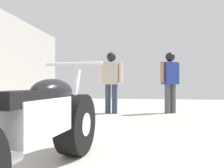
# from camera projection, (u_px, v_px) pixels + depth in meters

# --- Properties ---
(ground_plane) EXTENTS (17.37, 17.37, 0.00)m
(ground_plane) POSITION_uv_depth(u_px,v_px,m) (124.00, 132.00, 3.51)
(ground_plane) COLOR #A8A399
(motorcycle_maroon_cruiser) EXTENTS (0.67, 2.28, 1.06)m
(motorcycle_maroon_cruiser) POSITION_uv_depth(u_px,v_px,m) (34.00, 132.00, 1.57)
(motorcycle_maroon_cruiser) COLOR black
(motorcycle_maroon_cruiser) RESTS_ON ground_plane
(mechanic_in_blue) EXTENTS (0.69, 0.34, 1.75)m
(mechanic_in_blue) POSITION_uv_depth(u_px,v_px,m) (111.00, 77.00, 5.86)
(mechanic_in_blue) COLOR #2D3851
(mechanic_in_blue) RESTS_ON ground_plane
(mechanic_with_helmet) EXTENTS (0.63, 0.48, 1.76)m
(mechanic_with_helmet) POSITION_uv_depth(u_px,v_px,m) (170.00, 77.00, 5.91)
(mechanic_with_helmet) COLOR #4C4C4C
(mechanic_with_helmet) RESTS_ON ground_plane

